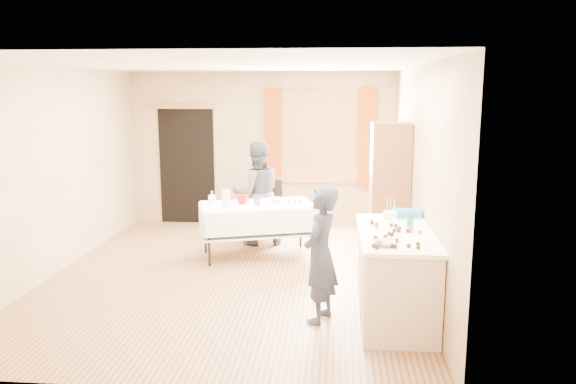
# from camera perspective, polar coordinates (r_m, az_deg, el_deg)

# --- Properties ---
(floor) EXTENTS (4.50, 5.50, 0.02)m
(floor) POSITION_cam_1_polar(r_m,az_deg,el_deg) (7.22, -5.54, -8.44)
(floor) COLOR #9E7047
(floor) RESTS_ON ground
(ceiling) EXTENTS (4.50, 5.50, 0.02)m
(ceiling) POSITION_cam_1_polar(r_m,az_deg,el_deg) (6.83, -5.93, 12.83)
(ceiling) COLOR white
(ceiling) RESTS_ON floor
(wall_back) EXTENTS (4.50, 0.02, 2.60)m
(wall_back) POSITION_cam_1_polar(r_m,az_deg,el_deg) (9.61, -2.70, 4.38)
(wall_back) COLOR tan
(wall_back) RESTS_ON floor
(wall_front) EXTENTS (4.50, 0.02, 2.60)m
(wall_front) POSITION_cam_1_polar(r_m,az_deg,el_deg) (4.27, -12.54, -3.70)
(wall_front) COLOR tan
(wall_front) RESTS_ON floor
(wall_left) EXTENTS (0.02, 5.50, 2.60)m
(wall_left) POSITION_cam_1_polar(r_m,az_deg,el_deg) (7.65, -22.62, 1.98)
(wall_left) COLOR tan
(wall_left) RESTS_ON floor
(wall_right) EXTENTS (0.02, 5.50, 2.60)m
(wall_right) POSITION_cam_1_polar(r_m,az_deg,el_deg) (6.86, 13.18, 1.61)
(wall_right) COLOR tan
(wall_right) RESTS_ON floor
(window_frame) EXTENTS (1.32, 0.06, 1.52)m
(window_frame) POSITION_cam_1_polar(r_m,az_deg,el_deg) (9.47, 3.29, 5.50)
(window_frame) COLOR olive
(window_frame) RESTS_ON wall_back
(window_pane) EXTENTS (1.20, 0.02, 1.40)m
(window_pane) POSITION_cam_1_polar(r_m,az_deg,el_deg) (9.45, 3.29, 5.49)
(window_pane) COLOR white
(window_pane) RESTS_ON wall_back
(curtain_left) EXTENTS (0.28, 0.06, 1.65)m
(curtain_left) POSITION_cam_1_polar(r_m,az_deg,el_deg) (9.47, -1.46, 5.51)
(curtain_left) COLOR #943E11
(curtain_left) RESTS_ON wall_back
(curtain_right) EXTENTS (0.28, 0.06, 1.65)m
(curtain_right) POSITION_cam_1_polar(r_m,az_deg,el_deg) (9.43, 8.05, 5.39)
(curtain_right) COLOR #943E11
(curtain_right) RESTS_ON wall_back
(doorway) EXTENTS (0.95, 0.04, 2.00)m
(doorway) POSITION_cam_1_polar(r_m,az_deg,el_deg) (9.87, -10.22, 2.63)
(doorway) COLOR black
(doorway) RESTS_ON floor
(door_lintel) EXTENTS (1.05, 0.06, 0.08)m
(door_lintel) POSITION_cam_1_polar(r_m,az_deg,el_deg) (9.76, -10.46, 8.55)
(door_lintel) COLOR olive
(door_lintel) RESTS_ON wall_back
(cabinet) EXTENTS (0.50, 0.60, 1.88)m
(cabinet) POSITION_cam_1_polar(r_m,az_deg,el_deg) (7.66, 10.24, -0.09)
(cabinet) COLOR brown
(cabinet) RESTS_ON floor
(counter) EXTENTS (0.76, 1.60, 0.91)m
(counter) POSITION_cam_1_polar(r_m,az_deg,el_deg) (5.88, 10.83, -8.28)
(counter) COLOR beige
(counter) RESTS_ON floor
(party_table) EXTENTS (1.73, 1.24, 0.75)m
(party_table) POSITION_cam_1_polar(r_m,az_deg,el_deg) (7.85, -3.12, -3.38)
(party_table) COLOR black
(party_table) RESTS_ON floor
(chair) EXTENTS (0.45, 0.45, 0.92)m
(chair) POSITION_cam_1_polar(r_m,az_deg,el_deg) (8.79, -2.07, -2.97)
(chair) COLOR black
(chair) RESTS_ON floor
(girl) EXTENTS (0.71, 0.64, 1.39)m
(girl) POSITION_cam_1_polar(r_m,az_deg,el_deg) (5.64, 3.32, -6.37)
(girl) COLOR #242A3E
(girl) RESTS_ON floor
(woman) EXTENTS (1.12, 1.06, 1.56)m
(woman) POSITION_cam_1_polar(r_m,az_deg,el_deg) (8.40, -3.17, -0.12)
(woman) COLOR black
(woman) RESTS_ON floor
(soda_can) EXTENTS (0.07, 0.07, 0.12)m
(soda_can) POSITION_cam_1_polar(r_m,az_deg,el_deg) (5.94, 12.30, -2.96)
(soda_can) COLOR #139156
(soda_can) RESTS_ON counter
(mixing_bowl) EXTENTS (0.30, 0.30, 0.05)m
(mixing_bowl) POSITION_cam_1_polar(r_m,az_deg,el_deg) (5.23, 9.78, -5.13)
(mixing_bowl) COLOR white
(mixing_bowl) RESTS_ON counter
(foam_block) EXTENTS (0.17, 0.13, 0.08)m
(foam_block) POSITION_cam_1_polar(r_m,az_deg,el_deg) (6.29, 10.36, -2.32)
(foam_block) COLOR white
(foam_block) RESTS_ON counter
(blue_basket) EXTENTS (0.31, 0.21, 0.08)m
(blue_basket) POSITION_cam_1_polar(r_m,az_deg,el_deg) (6.42, 12.00, -2.12)
(blue_basket) COLOR blue
(blue_basket) RESTS_ON counter
(pitcher) EXTENTS (0.15, 0.15, 0.22)m
(pitcher) POSITION_cam_1_polar(r_m,az_deg,el_deg) (7.59, -6.32, -0.70)
(pitcher) COLOR silver
(pitcher) RESTS_ON party_table
(cup_red) EXTENTS (0.27, 0.27, 0.11)m
(cup_red) POSITION_cam_1_polar(r_m,az_deg,el_deg) (7.77, -4.63, -0.82)
(cup_red) COLOR red
(cup_red) RESTS_ON party_table
(cup_rainbow) EXTENTS (0.12, 0.12, 0.10)m
(cup_rainbow) POSITION_cam_1_polar(r_m,az_deg,el_deg) (7.62, -3.16, -1.05)
(cup_rainbow) COLOR red
(cup_rainbow) RESTS_ON party_table
(small_bowl) EXTENTS (0.26, 0.26, 0.06)m
(small_bowl) POSITION_cam_1_polar(r_m,az_deg,el_deg) (7.91, -1.25, -0.78)
(small_bowl) COLOR white
(small_bowl) RESTS_ON party_table
(pastry_tray) EXTENTS (0.33, 0.29, 0.02)m
(pastry_tray) POSITION_cam_1_polar(r_m,az_deg,el_deg) (7.76, 0.68, -1.14)
(pastry_tray) COLOR white
(pastry_tray) RESTS_ON party_table
(bottle) EXTENTS (0.15, 0.15, 0.17)m
(bottle) POSITION_cam_1_polar(r_m,az_deg,el_deg) (7.85, -7.74, -0.53)
(bottle) COLOR white
(bottle) RESTS_ON party_table
(cake_balls) EXTENTS (0.53, 1.01, 0.04)m
(cake_balls) POSITION_cam_1_polar(r_m,az_deg,el_deg) (5.53, 10.53, -4.31)
(cake_balls) COLOR #3F2314
(cake_balls) RESTS_ON counter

